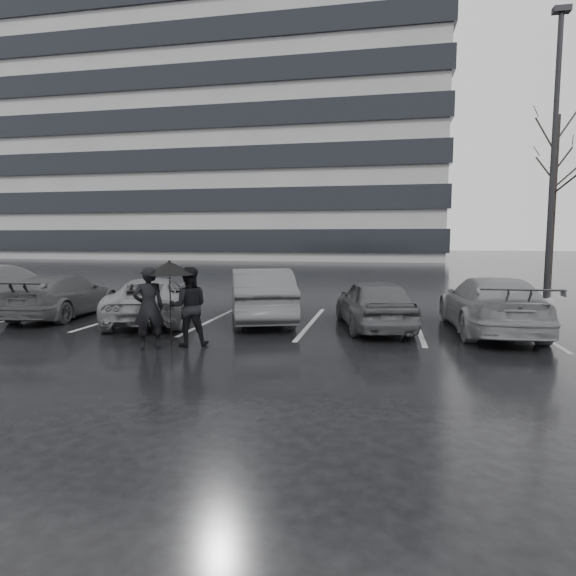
# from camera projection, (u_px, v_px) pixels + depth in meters

# --- Properties ---
(ground) EXTENTS (160.00, 160.00, 0.00)m
(ground) POSITION_uv_depth(u_px,v_px,m) (268.00, 341.00, 10.76)
(ground) COLOR black
(ground) RESTS_ON ground
(office_building) EXTENTS (61.00, 26.00, 29.00)m
(office_building) POSITION_uv_depth(u_px,v_px,m) (188.00, 141.00, 60.36)
(office_building) COLOR gray
(office_building) RESTS_ON ground
(car_main) EXTENTS (2.39, 4.06, 1.30)m
(car_main) POSITION_uv_depth(u_px,v_px,m) (374.00, 303.00, 12.21)
(car_main) COLOR black
(car_main) RESTS_ON ground
(car_west_a) EXTENTS (2.92, 4.72, 1.47)m
(car_west_a) POSITION_uv_depth(u_px,v_px,m) (261.00, 295.00, 13.34)
(car_west_a) COLOR #2A2A2D
(car_west_a) RESTS_ON ground
(car_west_b) EXTENTS (3.21, 4.73, 1.20)m
(car_west_b) POSITION_uv_depth(u_px,v_px,m) (153.00, 300.00, 13.26)
(car_west_b) COLOR #515154
(car_west_b) RESTS_ON ground
(car_west_c) EXTENTS (2.10, 4.40, 1.24)m
(car_west_c) POSITION_uv_depth(u_px,v_px,m) (63.00, 296.00, 14.06)
(car_west_c) COLOR black
(car_west_c) RESTS_ON ground
(car_east) EXTENTS (2.09, 4.77, 1.36)m
(car_east) POSITION_uv_depth(u_px,v_px,m) (491.00, 304.00, 11.75)
(car_east) COLOR #515154
(car_east) RESTS_ON ground
(pedestrian_left) EXTENTS (0.75, 0.69, 1.72)m
(pedestrian_left) POSITION_uv_depth(u_px,v_px,m) (149.00, 308.00, 9.96)
(pedestrian_left) COLOR black
(pedestrian_left) RESTS_ON ground
(pedestrian_right) EXTENTS (1.00, 0.89, 1.69)m
(pedestrian_right) POSITION_uv_depth(u_px,v_px,m) (189.00, 306.00, 10.24)
(pedestrian_right) COLOR black
(pedestrian_right) RESTS_ON ground
(umbrella) EXTENTS (1.09, 1.09, 1.84)m
(umbrella) POSITION_uv_depth(u_px,v_px,m) (169.00, 268.00, 10.07)
(umbrella) COLOR black
(umbrella) RESTS_ON ground
(lamp_post) EXTENTS (0.54, 0.54, 9.80)m
(lamp_post) POSITION_uv_depth(u_px,v_px,m) (553.00, 173.00, 16.20)
(lamp_post) COLOR gray
(lamp_post) RESTS_ON ground
(stall_stripes) EXTENTS (19.72, 5.00, 0.00)m
(stall_stripes) POSITION_uv_depth(u_px,v_px,m) (261.00, 321.00, 13.35)
(stall_stripes) COLOR #9D9D9F
(stall_stripes) RESTS_ON ground
(tree_north) EXTENTS (0.26, 0.26, 8.50)m
(tree_north) POSITION_uv_depth(u_px,v_px,m) (553.00, 200.00, 24.74)
(tree_north) COLOR black
(tree_north) RESTS_ON ground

